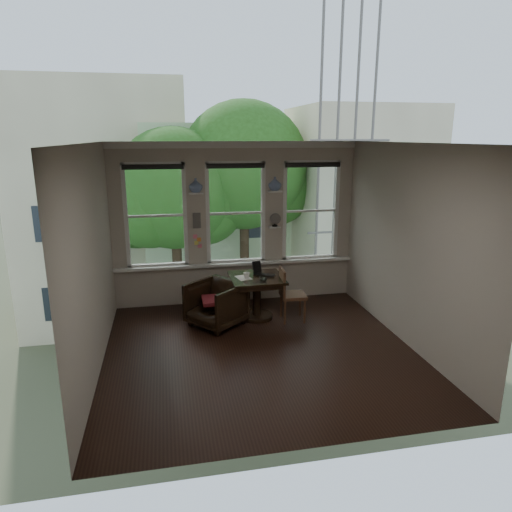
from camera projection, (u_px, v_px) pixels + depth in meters
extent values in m
plane|color=black|center=(260.00, 351.00, 6.77)|extent=(4.50, 4.50, 0.00)
plane|color=silver|center=(260.00, 143.00, 6.01)|extent=(4.50, 4.50, 0.00)
plane|color=#B8AC9D|center=(236.00, 224.00, 8.52)|extent=(4.50, 0.00, 4.50)
plane|color=#B8AC9D|center=(309.00, 311.00, 4.26)|extent=(4.50, 0.00, 4.50)
plane|color=#B8AC9D|center=(92.00, 261.00, 5.96)|extent=(0.00, 4.50, 4.50)
plane|color=#B8AC9D|center=(407.00, 246.00, 6.82)|extent=(0.00, 4.50, 4.50)
cube|color=white|center=(196.00, 193.00, 8.14)|extent=(0.26, 0.16, 0.03)
cube|color=white|center=(275.00, 191.00, 8.41)|extent=(0.26, 0.16, 0.03)
cube|color=#59544F|center=(197.00, 220.00, 8.29)|extent=(0.14, 0.06, 0.28)
imported|color=silver|center=(196.00, 185.00, 8.10)|extent=(0.24, 0.24, 0.25)
imported|color=silver|center=(275.00, 184.00, 8.38)|extent=(0.24, 0.24, 0.25)
imported|color=black|center=(216.00, 304.00, 7.59)|extent=(1.15, 1.14, 0.75)
cube|color=maroon|center=(216.00, 300.00, 7.57)|extent=(0.45, 0.45, 0.06)
imported|color=black|center=(264.00, 276.00, 7.82)|extent=(0.43, 0.38, 0.03)
imported|color=white|center=(246.00, 276.00, 7.71)|extent=(0.14, 0.14, 0.10)
imported|color=white|center=(263.00, 279.00, 7.55)|extent=(0.14, 0.14, 0.10)
cube|color=black|center=(257.00, 267.00, 7.98)|extent=(0.18, 0.12, 0.22)
cube|color=silver|center=(244.00, 278.00, 7.76)|extent=(0.28, 0.34, 0.00)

